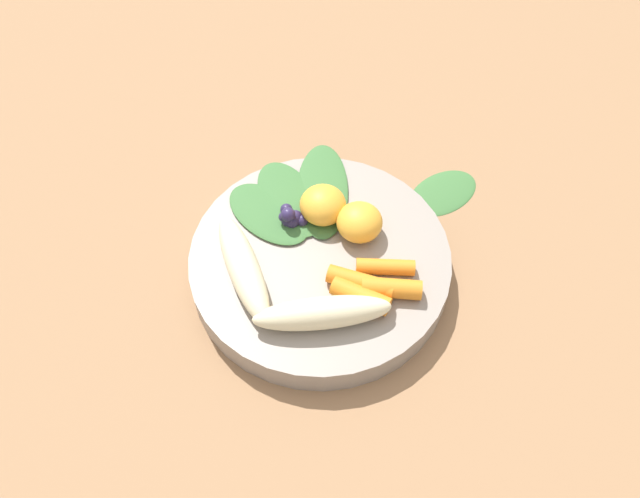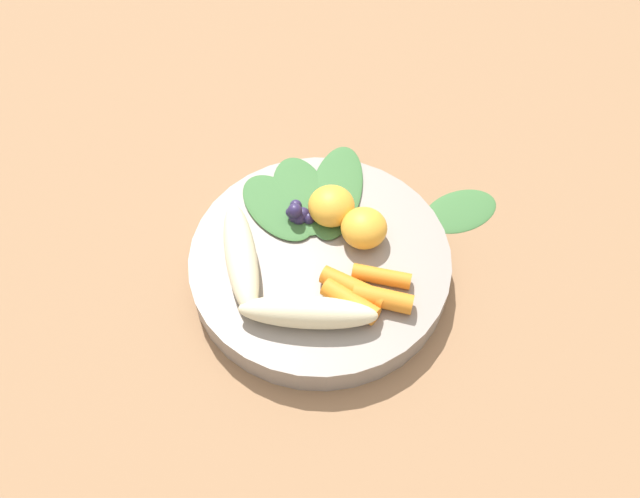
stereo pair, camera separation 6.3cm
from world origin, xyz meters
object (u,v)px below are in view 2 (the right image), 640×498
(bowl, at_px, (320,264))
(banana_peeled_left, at_px, (308,312))
(orange_segment_near, at_px, (331,206))
(banana_peeled_right, at_px, (241,256))
(kale_leaf_stray, at_px, (461,210))

(bowl, xyz_separation_m, banana_peeled_left, (0.07, 0.01, 0.03))
(banana_peeled_left, bearing_deg, orange_segment_near, 82.85)
(banana_peeled_right, distance_m, orange_segment_near, 0.10)
(bowl, bearing_deg, kale_leaf_stray, 137.25)
(banana_peeled_left, relative_size, kale_leaf_stray, 1.48)
(banana_peeled_left, distance_m, orange_segment_near, 0.12)
(bowl, distance_m, banana_peeled_right, 0.08)
(banana_peeled_left, xyz_separation_m, banana_peeled_right, (-0.03, -0.08, 0.00))
(kale_leaf_stray, bearing_deg, orange_segment_near, 166.72)
(banana_peeled_left, height_order, banana_peeled_right, same)
(banana_peeled_left, bearing_deg, bowl, 84.83)
(banana_peeled_left, distance_m, banana_peeled_right, 0.09)
(banana_peeled_right, relative_size, orange_segment_near, 2.71)
(bowl, height_order, banana_peeled_right, banana_peeled_right)
(bowl, relative_size, orange_segment_near, 5.51)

